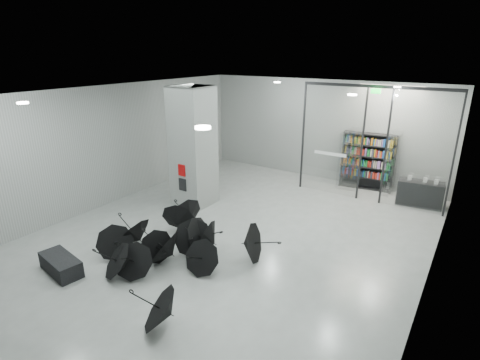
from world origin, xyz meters
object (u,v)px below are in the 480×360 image
Objects in this scene: column at (193,147)px; shop_counter at (420,193)px; bookshelf at (368,161)px; umbrella_cluster at (176,249)px; bench at (61,265)px.

column is 2.77× the size of shop_counter.
bookshelf is 0.45× the size of umbrella_cluster.
umbrella_cluster is at bearing -129.09° from shop_counter.
shop_counter is (6.47, 9.15, 0.23)m from bench.
shop_counter is (2.03, -0.73, -0.64)m from bookshelf.
column is at bearing -155.51° from shop_counter.
bench is 0.87× the size of shop_counter.
bookshelf reaches higher than umbrella_cluster.
column reaches higher than umbrella_cluster.
bench is at bearing -132.19° from shop_counter.
bookshelf is at bearing 72.48° from umbrella_cluster.
column is 1.86× the size of bookshelf.
column is 6.64m from bookshelf.
bookshelf is at bearing 74.91° from bench.
bookshelf is 8.38m from umbrella_cluster.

